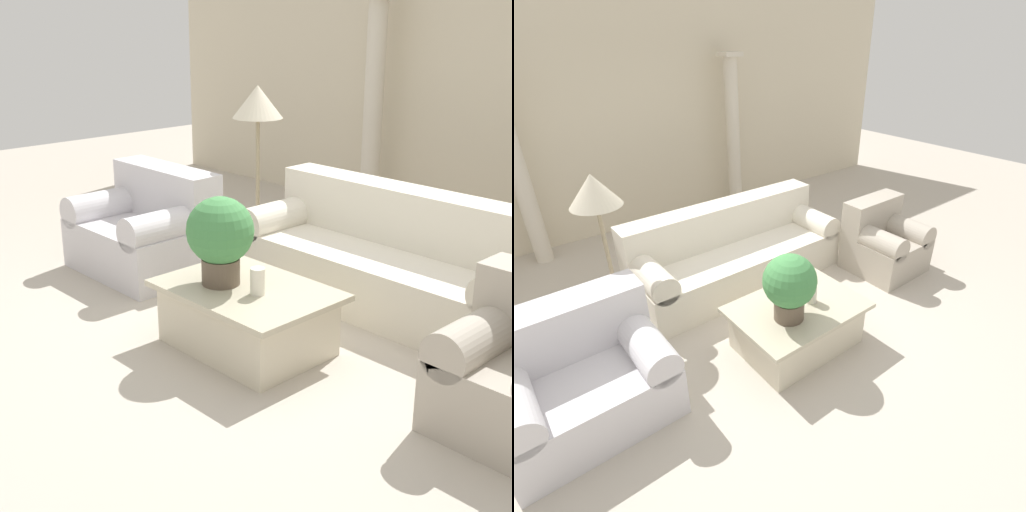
# 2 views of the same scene
# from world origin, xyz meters

# --- Properties ---
(ground_plane) EXTENTS (16.00, 16.00, 0.00)m
(ground_plane) POSITION_xyz_m (0.00, 0.00, 0.00)
(ground_plane) COLOR #BCB2A3
(wall_back) EXTENTS (10.00, 0.06, 3.20)m
(wall_back) POSITION_xyz_m (0.00, 3.13, 1.60)
(wall_back) COLOR beige
(wall_back) RESTS_ON ground_plane
(sofa_long) EXTENTS (2.43, 0.89, 0.89)m
(sofa_long) POSITION_xyz_m (0.23, 0.88, 0.35)
(sofa_long) COLOR beige
(sofa_long) RESTS_ON ground_plane
(loveseat) EXTENTS (1.18, 0.89, 0.89)m
(loveseat) POSITION_xyz_m (-1.73, -0.01, 0.37)
(loveseat) COLOR silver
(loveseat) RESTS_ON ground_plane
(coffee_table) EXTENTS (1.17, 0.84, 0.44)m
(coffee_table) POSITION_xyz_m (0.03, -0.43, 0.23)
(coffee_table) COLOR beige
(coffee_table) RESTS_ON ground_plane
(potted_plant) EXTENTS (0.45, 0.45, 0.60)m
(potted_plant) POSITION_xyz_m (-0.14, -0.51, 0.78)
(potted_plant) COLOR brown
(potted_plant) RESTS_ON coffee_table
(pillar_candle) EXTENTS (0.10, 0.10, 0.18)m
(pillar_candle) POSITION_xyz_m (0.16, -0.46, 0.53)
(pillar_candle) COLOR silver
(pillar_candle) RESTS_ON coffee_table
(floor_lamp) EXTENTS (0.43, 0.43, 1.59)m
(floor_lamp) POSITION_xyz_m (-1.17, 0.80, 1.38)
(floor_lamp) COLOR gray
(floor_lamp) RESTS_ON ground_plane
(column_left) EXTENTS (0.29, 0.29, 2.35)m
(column_left) POSITION_xyz_m (-1.47, 2.79, 1.20)
(column_left) COLOR beige
(column_left) RESTS_ON ground_plane
(column_right) EXTENTS (0.29, 0.29, 2.35)m
(column_right) POSITION_xyz_m (1.52, 2.79, 1.20)
(column_right) COLOR beige
(column_right) RESTS_ON ground_plane
(armchair) EXTENTS (0.80, 0.79, 0.85)m
(armchair) POSITION_xyz_m (1.80, -0.02, 0.37)
(armchair) COLOR #ADA393
(armchair) RESTS_ON ground_plane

